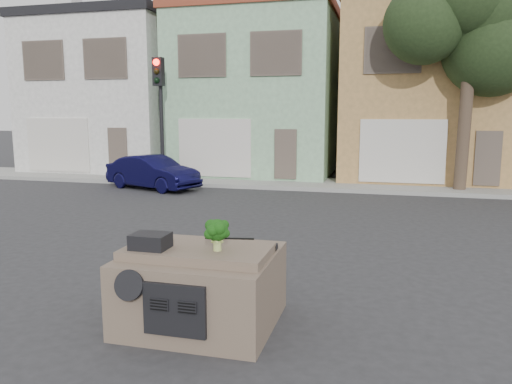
% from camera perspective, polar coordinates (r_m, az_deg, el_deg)
% --- Properties ---
extents(ground_plane, '(120.00, 120.00, 0.00)m').
position_cam_1_polar(ground_plane, '(9.91, 0.11, -7.92)').
color(ground_plane, '#303033').
rests_on(ground_plane, ground).
extents(sidewalk, '(40.00, 3.00, 0.15)m').
position_cam_1_polar(sidewalk, '(20.01, 7.70, 0.87)').
color(sidewalk, gray).
rests_on(sidewalk, ground).
extents(townhouse_white, '(7.20, 8.20, 7.55)m').
position_cam_1_polar(townhouse_white, '(27.21, -15.05, 10.60)').
color(townhouse_white, silver).
rests_on(townhouse_white, ground).
extents(townhouse_mint, '(7.20, 8.20, 7.55)m').
position_cam_1_polar(townhouse_mint, '(24.41, 0.74, 11.12)').
color(townhouse_mint, '#8FBC92').
rests_on(townhouse_mint, ground).
extents(townhouse_tan, '(7.20, 8.20, 7.55)m').
position_cam_1_polar(townhouse_tan, '(23.74, 18.92, 10.70)').
color(townhouse_tan, tan).
rests_on(townhouse_tan, ground).
extents(navy_sedan, '(4.12, 2.61, 1.28)m').
position_cam_1_polar(navy_sedan, '(19.55, -11.66, 0.35)').
color(navy_sedan, '#0B0A34').
rests_on(navy_sedan, ground).
extents(traffic_signal, '(0.40, 0.40, 5.10)m').
position_cam_1_polar(traffic_signal, '(20.68, -10.86, 7.94)').
color(traffic_signal, black).
rests_on(traffic_signal, ground).
extents(tree_near, '(4.40, 4.00, 8.50)m').
position_cam_1_polar(tree_near, '(19.20, 23.05, 12.40)').
color(tree_near, '#223318').
rests_on(tree_near, ground).
extents(car_dashboard, '(2.00, 1.80, 1.12)m').
position_cam_1_polar(car_dashboard, '(7.01, -6.18, -10.42)').
color(car_dashboard, brown).
rests_on(car_dashboard, ground).
extents(instrument_hump, '(0.48, 0.38, 0.20)m').
position_cam_1_polar(instrument_hump, '(6.74, -11.97, -5.51)').
color(instrument_hump, black).
rests_on(instrument_hump, car_dashboard).
extents(wiper_arm, '(0.69, 0.15, 0.02)m').
position_cam_1_polar(wiper_arm, '(7.10, -3.04, -5.32)').
color(wiper_arm, black).
rests_on(wiper_arm, car_dashboard).
extents(broccoli, '(0.46, 0.46, 0.42)m').
position_cam_1_polar(broccoli, '(6.50, -4.46, -4.88)').
color(broccoli, '#123B0D').
rests_on(broccoli, car_dashboard).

